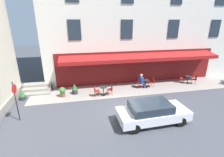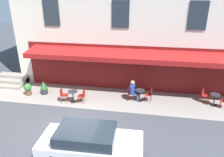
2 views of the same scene
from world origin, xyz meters
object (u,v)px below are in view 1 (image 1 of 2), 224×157
cafe_chair_red_by_window (181,77)px  cafe_chair_red_facing_street (195,79)px  cafe_table_near_entrance (188,79)px  cafe_chair_red_corner_right (96,90)px  cafe_table_streetside (146,83)px  seated_companion_in_blue (142,81)px  potted_plant_entrance_right (62,91)px  potted_plant_by_steps (75,89)px  cafe_chair_red_near_door (139,82)px  parked_car_white (152,112)px  no_parking_sign (15,94)px  potted_plant_mid_terrace (22,94)px  cafe_chair_red_corner_left (152,81)px  cafe_table_far_end (103,90)px  cafe_chair_red_kerbside (111,89)px

cafe_chair_red_by_window → cafe_chair_red_facing_street: bearing=150.5°
cafe_table_near_entrance → cafe_chair_red_corner_right: bearing=7.0°
cafe_table_streetside → cafe_chair_red_corner_right: (4.78, 0.96, 0.06)m
seated_companion_in_blue → potted_plant_entrance_right: 7.10m
seated_companion_in_blue → potted_plant_by_steps: 6.10m
cafe_chair_red_near_door → parked_car_white: (1.19, 5.33, 0.16)m
no_parking_sign → potted_plant_by_steps: no_parking_sign is taller
cafe_chair_red_corner_right → seated_companion_in_blue: 4.48m
cafe_table_near_entrance → no_parking_sign: 14.92m
cafe_chair_red_near_door → parked_car_white: size_ratio=0.21×
potted_plant_by_steps → potted_plant_mid_terrace: bearing=3.8°
cafe_table_near_entrance → cafe_chair_red_corner_left: cafe_chair_red_corner_left is taller
no_parking_sign → cafe_table_streetside: bearing=-160.5°
potted_plant_entrance_right → parked_car_white: size_ratio=0.19×
cafe_chair_red_corner_right → parked_car_white: (-2.95, 4.35, 0.16)m
parked_car_white → cafe_table_far_end: bearing=-62.3°
potted_plant_by_steps → parked_car_white: 7.00m
potted_plant_by_steps → no_parking_sign: bearing=45.1°
cafe_chair_red_corner_left → cafe_chair_red_kerbside: (4.15, 0.90, 0.00)m
cafe_table_streetside → cafe_chair_red_near_door: size_ratio=0.82×
cafe_chair_red_corner_right → potted_plant_by_steps: size_ratio=0.98×
cafe_chair_red_facing_street → cafe_chair_red_corner_left: 4.48m
cafe_chair_red_facing_street → cafe_chair_red_kerbside: same height
seated_companion_in_blue → parked_car_white: (1.41, 5.32, -0.01)m
cafe_chair_red_corner_left → cafe_table_far_end: 4.87m
cafe_table_near_entrance → cafe_chair_red_facing_street: 0.63m
cafe_chair_red_facing_street → seated_companion_in_blue: (5.53, -0.11, 0.18)m
cafe_table_far_end → potted_plant_by_steps: (2.36, -0.78, -0.04)m
cafe_table_far_end → cafe_chair_red_kerbside: bearing=-178.6°
cafe_table_streetside → potted_plant_entrance_right: (7.49, 0.45, -0.04)m
cafe_chair_red_near_door → seated_companion_in_blue: (-0.22, 0.00, 0.18)m
cafe_chair_red_facing_street → potted_plant_mid_terrace: cafe_chair_red_facing_street is taller
cafe_table_streetside → potted_plant_entrance_right: 7.51m
cafe_chair_red_by_window → cafe_chair_red_kerbside: same height
cafe_chair_red_near_door → cafe_table_far_end: (3.52, 0.90, -0.06)m
cafe_chair_red_facing_street → no_parking_sign: no_parking_sign is taller
seated_companion_in_blue → potted_plant_by_steps: (6.09, 0.12, -0.27)m
parked_car_white → cafe_chair_red_kerbside: bearing=-69.1°
no_parking_sign → parked_car_white: size_ratio=0.60×
cafe_table_near_entrance → cafe_chair_red_facing_street: cafe_chair_red_facing_street is taller
cafe_chair_red_facing_street → cafe_table_far_end: bearing=4.9°
seated_companion_in_blue → parked_car_white: bearing=75.1°
potted_plant_mid_terrace → cafe_chair_red_corner_left: bearing=-177.9°
cafe_chair_red_corner_left → no_parking_sign: (10.49, 3.51, 1.25)m
cafe_table_streetside → cafe_chair_red_near_door: 0.63m
cafe_chair_red_by_window → cafe_table_far_end: size_ratio=1.21×
cafe_chair_red_corner_left → cafe_chair_red_corner_right: bearing=10.4°
potted_plant_mid_terrace → cafe_table_far_end: bearing=175.5°
cafe_chair_red_corner_left → potted_plant_mid_terrace: cafe_chair_red_corner_left is taller
potted_plant_mid_terrace → parked_car_white: parked_car_white is taller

